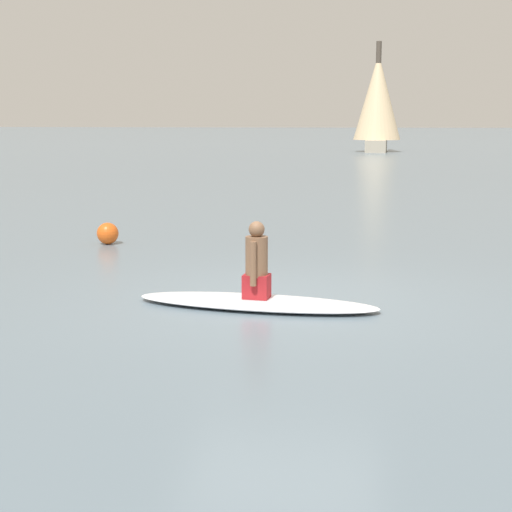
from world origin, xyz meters
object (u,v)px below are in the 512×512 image
object	(u,v)px
surfboard	(257,302)
buoy_marker	(108,233)
person_paddler	(257,264)
sailboat_near_right	(378,101)

from	to	relation	value
surfboard	buoy_marker	bearing A→B (deg)	133.80
buoy_marker	surfboard	bearing A→B (deg)	128.13
surfboard	buoy_marker	size ratio (longest dim) A/B	7.58
person_paddler	buoy_marker	bearing A→B (deg)	133.80
person_paddler	sailboat_near_right	bearing A→B (deg)	93.97
surfboard	buoy_marker	distance (m)	5.37
person_paddler	buoy_marker	world-z (taller)	person_paddler
surfboard	sailboat_near_right	world-z (taller)	sailboat_near_right
surfboard	sailboat_near_right	bearing A→B (deg)	93.97
sailboat_near_right	person_paddler	bearing A→B (deg)	-179.89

